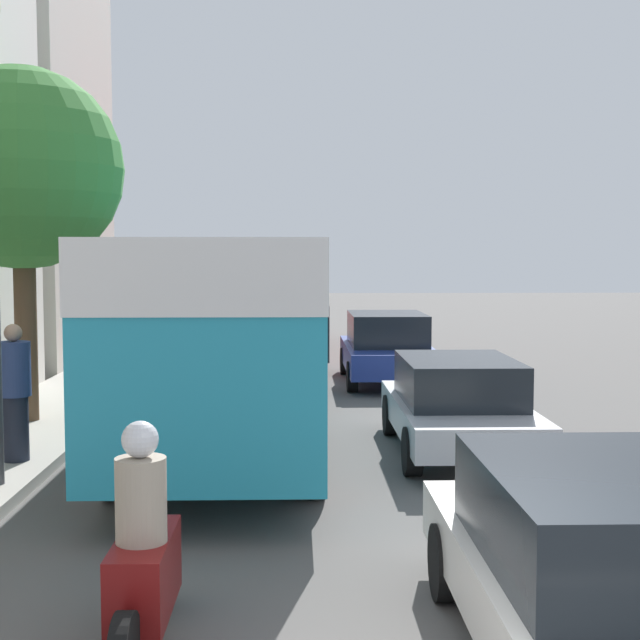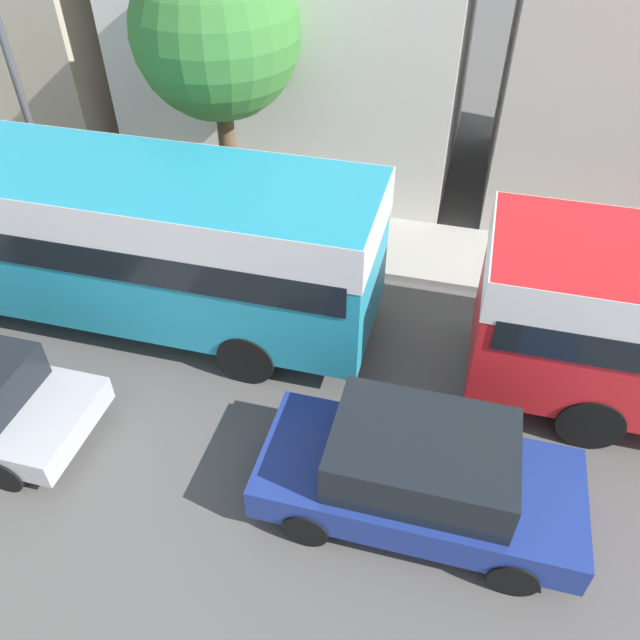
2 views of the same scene
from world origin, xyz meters
The scene contains 5 objects.
bus_lead centered at (-1.75, 9.14, 1.98)m, with size 2.61×10.05×3.05m.
car_far_curb centered at (1.24, 15.37, 0.80)m, with size 1.94×4.33×1.56m.
pedestrian_near_curb centered at (-4.51, 7.37, 1.07)m, with size 0.43×0.43×1.82m.
street_tree centered at (-5.21, 10.26, 4.23)m, with size 3.26×3.26×5.74m.
lamp_post centered at (-4.35, 6.16, 3.58)m, with size 0.36×0.36×5.76m.
Camera 2 is at (6.42, 15.35, 7.82)m, focal length 35.00 mm.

